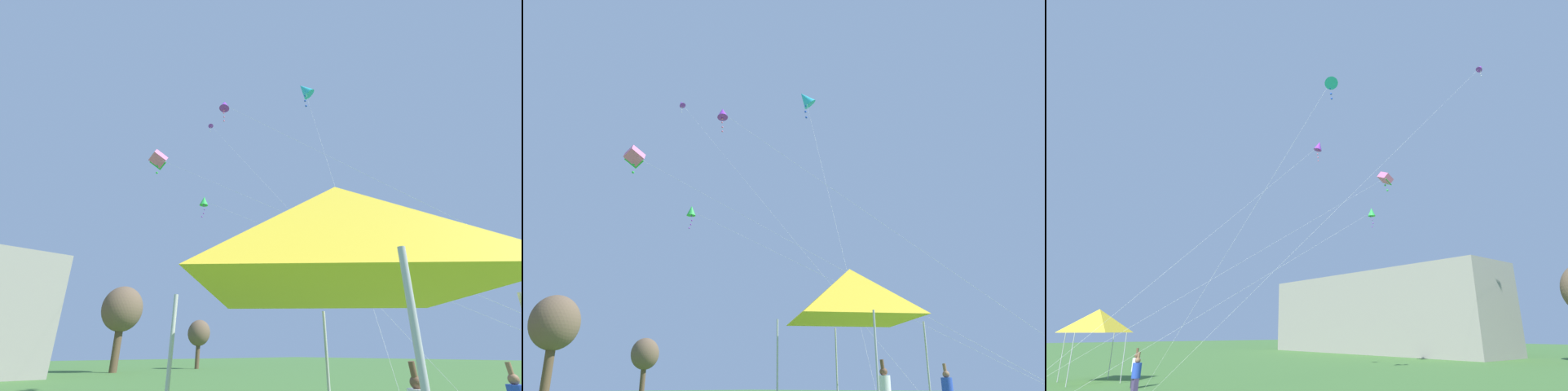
% 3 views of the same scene
% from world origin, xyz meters
% --- Properties ---
extents(distant_building, '(36.51, 9.36, 10.83)m').
position_xyz_m(distant_building, '(-18.54, 45.06, 5.42)').
color(distant_building, gray).
rests_on(distant_building, ground).
extents(tree_far_centre, '(4.12, 4.12, 8.32)m').
position_xyz_m(tree_far_centre, '(-18.52, 50.70, 5.91)').
color(tree_far_centre, brown).
rests_on(tree_far_centre, ground).
extents(festival_tent, '(3.18, 3.18, 4.27)m').
position_xyz_m(festival_tent, '(-6.08, 5.49, 3.56)').
color(festival_tent, '#B7B7BC').
rests_on(festival_tent, ground).
extents(person_white_shirt, '(0.42, 0.42, 2.05)m').
position_xyz_m(person_white_shirt, '(-1.82, 6.83, 0.99)').
color(person_white_shirt, '#282833').
rests_on(person_white_shirt, ground).
extents(person_blue_shirt, '(0.41, 0.41, 1.99)m').
position_xyz_m(person_blue_shirt, '(1.40, 5.90, 0.97)').
color(person_blue_shirt, '#473860').
rests_on(person_blue_shirt, ground).
extents(kite_green_diamond_0, '(3.27, 21.14, 12.03)m').
position_xyz_m(kite_green_diamond_0, '(2.42, 21.82, 11.65)').
color(kite_green_diamond_0, silver).
rests_on(kite_green_diamond_0, ground).
extents(kite_purple_diamond_1, '(6.12, 18.64, 17.19)m').
position_xyz_m(kite_purple_diamond_1, '(0.88, 17.86, 16.67)').
color(kite_purple_diamond_1, silver).
rests_on(kite_purple_diamond_1, ground).
extents(kite_purple_diamond_2, '(6.91, 24.98, 26.08)m').
position_xyz_m(kite_purple_diamond_2, '(8.25, 30.73, 25.45)').
color(kite_purple_diamond_2, silver).
rests_on(kite_purple_diamond_2, ground).
extents(kite_cyan_diamond_3, '(7.53, 8.42, 19.70)m').
position_xyz_m(kite_cyan_diamond_3, '(5.59, 15.04, 18.91)').
color(kite_cyan_diamond_3, silver).
rests_on(kite_cyan_diamond_3, ground).
extents(kite_pink_box_4, '(1.65, 26.24, 16.75)m').
position_xyz_m(kite_pink_box_4, '(0.56, 25.97, 16.02)').
color(kite_pink_box_4, silver).
rests_on(kite_pink_box_4, ground).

